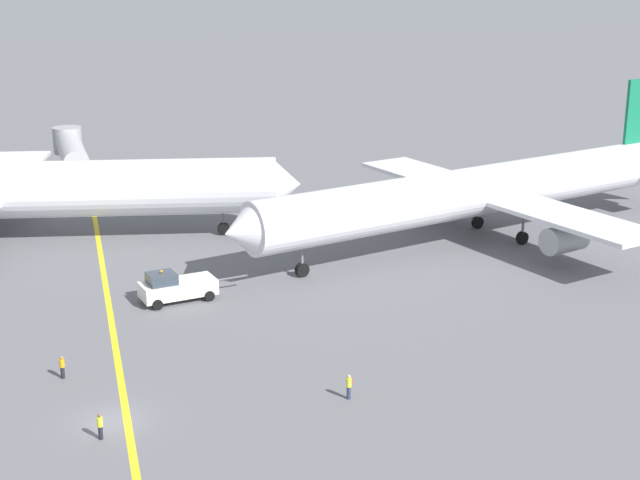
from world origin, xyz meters
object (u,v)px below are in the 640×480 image
at_px(airliner_being_pushed, 479,192).
at_px(jet_bridge, 71,149).
at_px(pushback_tug, 176,287).
at_px(ground_crew_wing_walker_right, 100,426).
at_px(ground_crew_ramp_agent_by_cones, 349,386).
at_px(ground_crew_marshaller_foreground, 62,367).

xyz_separation_m(airliner_being_pushed, jet_bridge, (-39.86, 38.43, -0.91)).
bearing_deg(pushback_tug, ground_crew_wing_walker_right, -107.89).
xyz_separation_m(ground_crew_ramp_agent_by_cones, jet_bridge, (-16.48, 69.58, 3.38)).
distance_m(pushback_tug, ground_crew_wing_walker_right, 24.02).
height_order(pushback_tug, ground_crew_marshaller_foreground, pushback_tug).
xyz_separation_m(ground_crew_wing_walker_right, ground_crew_marshaller_foreground, (-2.15, 9.52, -0.02)).
relative_size(airliner_being_pushed, ground_crew_wing_walker_right, 32.59).
relative_size(ground_crew_ramp_agent_by_cones, jet_bridge, 0.10).
height_order(airliner_being_pushed, ground_crew_ramp_agent_by_cones, airliner_being_pushed).
height_order(ground_crew_wing_walker_right, ground_crew_marshaller_foreground, ground_crew_wing_walker_right).
distance_m(airliner_being_pushed, pushback_tug, 33.84).
bearing_deg(jet_bridge, ground_crew_ramp_agent_by_cones, -76.68).
bearing_deg(airliner_being_pushed, pushback_tug, -163.58).
bearing_deg(jet_bridge, pushback_tug, -80.96).
height_order(airliner_being_pushed, jet_bridge, airliner_being_pushed).
height_order(airliner_being_pushed, ground_crew_marshaller_foreground, airliner_being_pushed).
distance_m(ground_crew_ramp_agent_by_cones, ground_crew_marshaller_foreground, 20.17).
bearing_deg(ground_crew_wing_walker_right, ground_crew_marshaller_foreground, 102.73).
distance_m(pushback_tug, jet_bridge, 48.62).
relative_size(pushback_tug, ground_crew_wing_walker_right, 5.65).
xyz_separation_m(pushback_tug, jet_bridge, (-7.63, 47.92, 3.04)).
relative_size(pushback_tug, ground_crew_ramp_agent_by_cones, 5.52).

